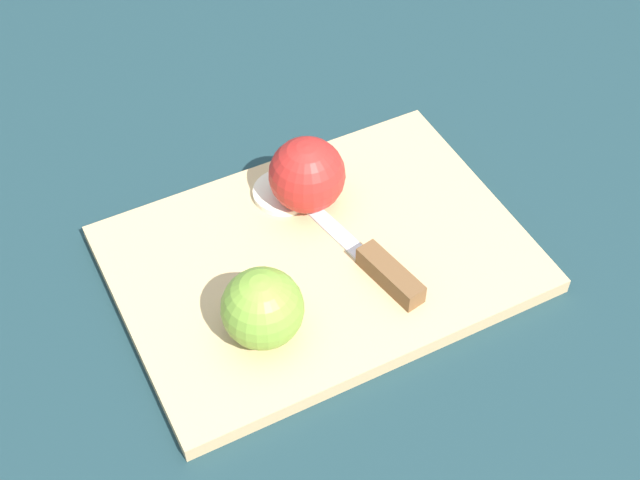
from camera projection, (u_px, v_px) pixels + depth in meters
ground_plane at (320, 264)px, 0.90m from camera, size 4.00×4.00×0.00m
cutting_board at (320, 259)px, 0.89m from camera, size 0.41×0.30×0.02m
apple_half_left at (262, 309)px, 0.79m from camera, size 0.08×0.08×0.08m
apple_half_right at (307, 175)px, 0.90m from camera, size 0.08×0.08×0.08m
knife at (383, 269)px, 0.86m from camera, size 0.06×0.18×0.02m
apple_slice at (284, 192)px, 0.94m from camera, size 0.07×0.07×0.01m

